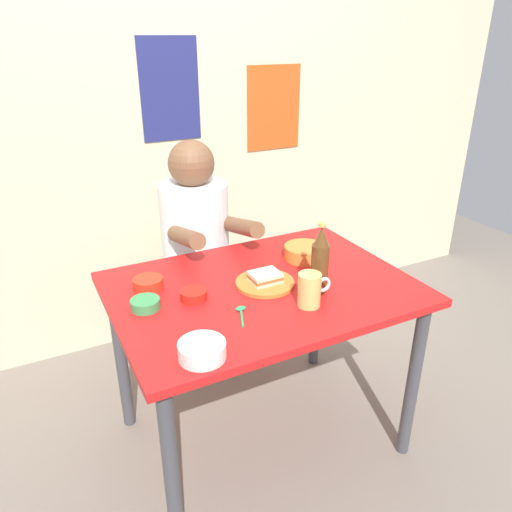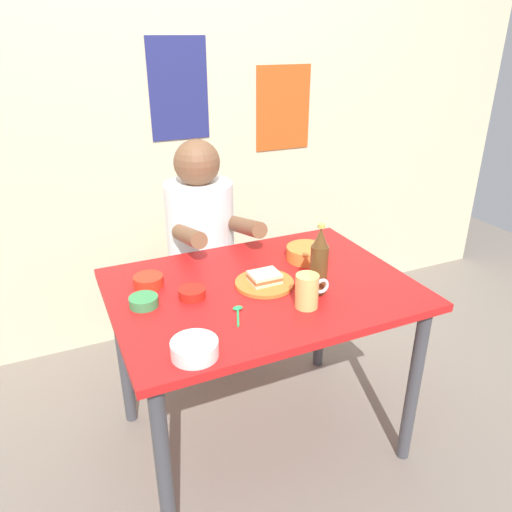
{
  "view_description": "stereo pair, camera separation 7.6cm",
  "coord_description": "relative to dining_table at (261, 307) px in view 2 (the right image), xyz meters",
  "views": [
    {
      "loc": [
        -0.75,
        -1.42,
        1.6
      ],
      "look_at": [
        0.0,
        0.05,
        0.84
      ],
      "focal_mm": 34.22,
      "sensor_mm": 36.0,
      "label": 1
    },
    {
      "loc": [
        -0.68,
        -1.45,
        1.6
      ],
      "look_at": [
        0.0,
        0.05,
        0.84
      ],
      "focal_mm": 34.22,
      "sensor_mm": 36.0,
      "label": 2
    }
  ],
  "objects": [
    {
      "name": "beer_mug",
      "position": [
        0.08,
        -0.2,
        0.15
      ],
      "size": [
        0.13,
        0.08,
        0.12
      ],
      "color": "#D1BC66",
      "rests_on": "dining_table"
    },
    {
      "name": "soup_bowl_orange",
      "position": [
        0.27,
        0.13,
        0.12
      ],
      "size": [
        0.17,
        0.17,
        0.05
      ],
      "color": "orange",
      "rests_on": "dining_table"
    },
    {
      "name": "dip_bowl_green",
      "position": [
        -0.43,
        0.03,
        0.11
      ],
      "size": [
        0.1,
        0.1,
        0.03
      ],
      "color": "#388C4C",
      "rests_on": "dining_table"
    },
    {
      "name": "person_seated",
      "position": [
        -0.03,
        0.62,
        0.12
      ],
      "size": [
        0.33,
        0.56,
        0.72
      ],
      "color": "white",
      "rests_on": "stool"
    },
    {
      "name": "beer_bottle",
      "position": [
        0.17,
        -0.13,
        0.21
      ],
      "size": [
        0.06,
        0.06,
        0.26
      ],
      "color": "#593819",
      "rests_on": "dining_table"
    },
    {
      "name": "spoon",
      "position": [
        -0.16,
        -0.14,
        0.1
      ],
      "size": [
        0.06,
        0.12,
        0.01
      ],
      "color": "#26A559",
      "rests_on": "dining_table"
    },
    {
      "name": "ground_plane",
      "position": [
        0.0,
        0.0,
        -0.65
      ],
      "size": [
        6.0,
        6.0,
        0.0
      ],
      "primitive_type": "plane",
      "color": "slate"
    },
    {
      "name": "sandwich",
      "position": [
        0.01,
        -0.0,
        0.13
      ],
      "size": [
        0.11,
        0.09,
        0.04
      ],
      "color": "beige",
      "rests_on": "plate_orange"
    },
    {
      "name": "sauce_bowl_chili",
      "position": [
        -0.38,
        0.17,
        0.12
      ],
      "size": [
        0.11,
        0.11,
        0.04
      ],
      "color": "red",
      "rests_on": "dining_table"
    },
    {
      "name": "plate_orange",
      "position": [
        0.01,
        -0.0,
        0.1
      ],
      "size": [
        0.22,
        0.22,
        0.01
      ],
      "primitive_type": "cylinder",
      "color": "orange",
      "rests_on": "dining_table"
    },
    {
      "name": "wall_back",
      "position": [
        0.0,
        1.05,
        0.65
      ],
      "size": [
        4.4,
        0.09,
        2.6
      ],
      "color": "beige",
      "rests_on": "ground"
    },
    {
      "name": "dining_table",
      "position": [
        0.0,
        0.0,
        0.0
      ],
      "size": [
        1.1,
        0.8,
        0.74
      ],
      "color": "red",
      "rests_on": "ground"
    },
    {
      "name": "sambal_bowl_red",
      "position": [
        -0.26,
        0.02,
        0.11
      ],
      "size": [
        0.1,
        0.1,
        0.03
      ],
      "color": "#B21E14",
      "rests_on": "dining_table"
    },
    {
      "name": "rice_bowl_white",
      "position": [
        -0.36,
        -0.31,
        0.12
      ],
      "size": [
        0.14,
        0.14,
        0.05
      ],
      "color": "silver",
      "rests_on": "dining_table"
    },
    {
      "name": "stool",
      "position": [
        -0.03,
        0.63,
        -0.3
      ],
      "size": [
        0.34,
        0.34,
        0.45
      ],
      "color": "#4C4C51",
      "rests_on": "ground"
    }
  ]
}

